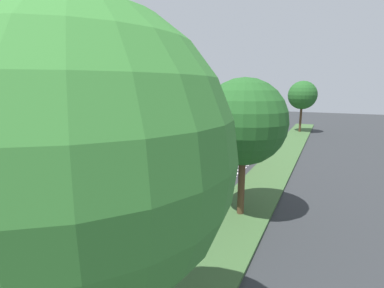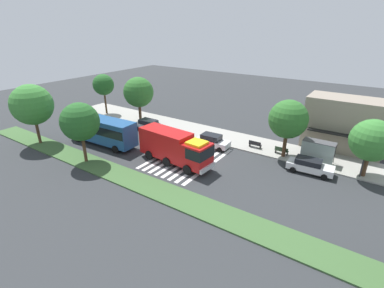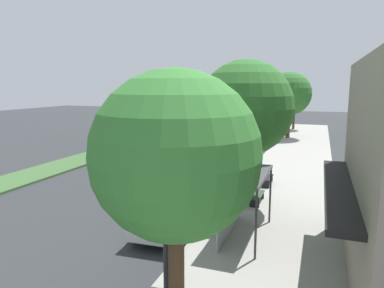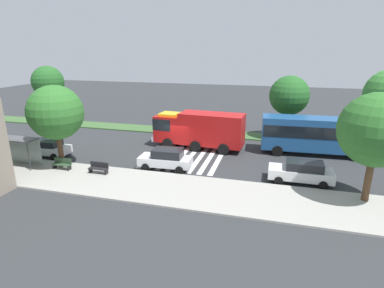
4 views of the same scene
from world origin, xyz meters
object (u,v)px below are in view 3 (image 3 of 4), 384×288
at_px(parked_car_east, 173,208).
at_px(parked_car_west, 262,135).
at_px(sidewalk_tree_east, 175,156).
at_px(bench_near_shelter, 256,194).
at_px(fire_truck, 166,132).
at_px(sidewalk_tree_west, 289,94).
at_px(transit_bus, 200,119).
at_px(median_tree_far_west, 184,89).
at_px(sidewalk_tree_center, 246,108).
at_px(bus_stop_shelter, 238,191).
at_px(parked_car_mid, 238,154).
at_px(bench_west_of_shelter, 266,177).
at_px(sidewalk_tree_far_west, 295,90).
at_px(median_tree_west, 152,94).
at_px(street_lamp, 165,179).

bearing_deg(parked_car_east, parked_car_west, 176.67).
bearing_deg(sidewalk_tree_east, bench_near_shelter, 176.59).
height_order(fire_truck, sidewalk_tree_west, sidewalk_tree_west).
bearing_deg(sidewalk_tree_east, sidewalk_tree_west, -180.00).
bearing_deg(transit_bus, median_tree_far_west, 30.96).
relative_size(parked_car_west, sidewalk_tree_center, 0.68).
bearing_deg(transit_bus, bus_stop_shelter, -160.94).
bearing_deg(sidewalk_tree_west, bench_near_shelter, 1.31).
bearing_deg(parked_car_mid, median_tree_far_west, -151.19).
height_order(bench_west_of_shelter, sidewalk_tree_far_west, sidewalk_tree_far_west).
bearing_deg(median_tree_west, fire_truck, 32.69).
bearing_deg(parked_car_mid, sidewalk_tree_east, 4.87).
relative_size(parked_car_mid, sidewalk_tree_west, 0.63).
bearing_deg(bench_west_of_shelter, fire_truck, -123.12).
height_order(bus_stop_shelter, street_lamp, street_lamp).
bearing_deg(bench_west_of_shelter, median_tree_far_west, -148.99).
distance_m(street_lamp, median_tree_far_west, 38.93).
relative_size(bench_near_shelter, street_lamp, 0.29).
bearing_deg(street_lamp, sidewalk_tree_far_west, 179.42).
xyz_separation_m(fire_truck, parked_car_mid, (1.09, 6.26, -1.16)).
distance_m(transit_bus, sidewalk_tree_west, 10.08).
bearing_deg(parked_car_east, bench_near_shelter, 141.72).
height_order(bench_near_shelter, sidewalk_tree_east, sidewalk_tree_east).
relative_size(parked_car_mid, bench_near_shelter, 2.81).
relative_size(sidewalk_tree_west, median_tree_west, 1.03).
bearing_deg(sidewalk_tree_west, parked_car_mid, -8.48).
bearing_deg(parked_car_east, parked_car_mid, 176.67).
bearing_deg(sidewalk_tree_east, parked_car_east, -155.87).
height_order(transit_bus, sidewalk_tree_far_west, sidewalk_tree_far_west).
bearing_deg(parked_car_east, bench_west_of_shelter, 156.27).
distance_m(sidewalk_tree_east, median_tree_west, 30.43).
relative_size(transit_bus, sidewalk_tree_far_west, 1.51).
bearing_deg(parked_car_east, sidewalk_tree_east, 20.81).
xyz_separation_m(sidewalk_tree_far_west, sidewalk_tree_west, (8.24, 0.00, -0.24)).
bearing_deg(median_tree_far_west, sidewalk_tree_east, 21.09).
height_order(fire_truck, bench_west_of_shelter, fire_truck).
relative_size(parked_car_mid, transit_bus, 0.44).
height_order(bench_near_shelter, street_lamp, street_lamp).
relative_size(sidewalk_tree_far_west, median_tree_far_west, 0.88).
distance_m(sidewalk_tree_west, median_tree_west, 14.94).
relative_size(parked_car_east, bench_near_shelter, 3.01).
bearing_deg(median_tree_west, median_tree_far_west, 180.00).
bearing_deg(bench_near_shelter, bus_stop_shelter, 0.13).
height_order(bus_stop_shelter, sidewalk_tree_west, sidewalk_tree_west).
xyz_separation_m(fire_truck, median_tree_far_west, (-18.51, -5.67, 3.32)).
height_order(parked_car_mid, sidewalk_tree_far_west, sidewalk_tree_far_west).
distance_m(sidewalk_tree_center, median_tree_west, 23.30).
bearing_deg(parked_car_east, street_lamp, 17.80).
relative_size(sidewalk_tree_west, median_tree_far_west, 0.92).
bearing_deg(bus_stop_shelter, bench_near_shelter, -179.87).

